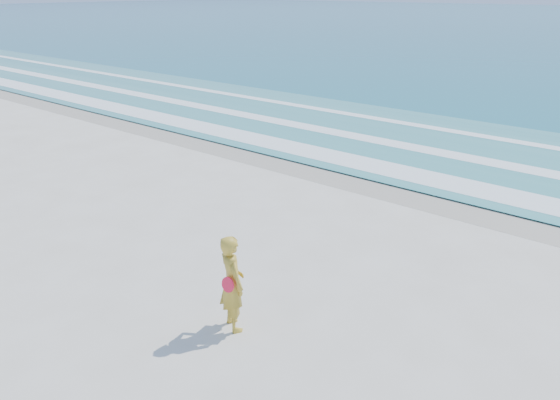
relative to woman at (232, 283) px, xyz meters
The scene contains 7 objects.
ground 2.55m from the woman, 163.42° to the right, with size 400.00×400.00×0.00m, color silver.
wet_sand 8.67m from the woman, 105.38° to the left, with size 400.00×2.40×0.00m, color #B2A893.
shallow 13.54m from the woman, 99.75° to the left, with size 400.00×10.00×0.01m, color #59B7AD.
foam_near 9.92m from the woman, 103.38° to the left, with size 400.00×1.40×0.01m, color white.
foam_mid 12.75m from the woman, 100.36° to the left, with size 400.00×0.90×0.01m, color white.
foam_far 16.01m from the woman, 98.23° to the left, with size 400.00×0.60×0.01m, color white.
woman is the anchor object (origin of this frame).
Camera 1 is at (8.20, -5.09, 5.64)m, focal length 35.00 mm.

